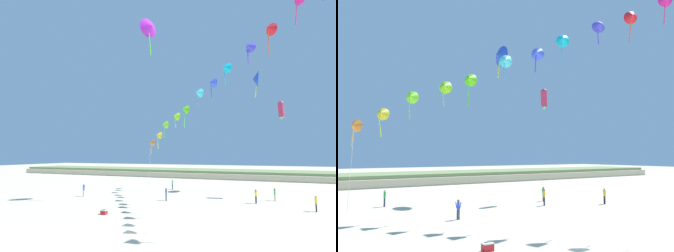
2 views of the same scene
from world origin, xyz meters
TOP-DOWN VIEW (x-y plane):
  - ground_plane at (0.00, 0.00)m, footprint 240.00×240.00m
  - dune_ridge at (0.00, 47.05)m, footprint 120.00×13.72m
  - person_near_right at (13.13, 11.51)m, footprint 0.21×0.54m
  - person_mid_center at (-2.64, 11.80)m, footprint 0.38×0.45m
  - person_far_left at (-5.57, 21.56)m, footprint 0.22×0.55m
  - person_far_right at (9.45, 16.51)m, footprint 0.20×0.52m
  - person_far_center at (7.47, 13.95)m, footprint 0.28×0.54m
  - kite_banner_string at (3.44, 10.14)m, footprint 25.47×21.15m
  - large_kite_mid_trail at (10.62, 17.69)m, footprint 0.87×0.79m
  - large_kite_high_solo at (7.46, 22.18)m, footprint 1.06×2.52m
  - beach_cooler at (-5.21, 2.99)m, footprint 0.58×0.41m

SIDE VIEW (x-z plane):
  - ground_plane at x=0.00m, z-range 0.00..0.00m
  - beach_cooler at x=-5.21m, z-range -0.02..0.45m
  - person_far_right at x=9.45m, z-range 0.12..1.60m
  - person_mid_center at x=-2.64m, z-range 0.12..1.60m
  - dune_ridge at x=0.00m, z-range -0.01..1.77m
  - person_near_right at x=13.13m, z-range 0.12..1.66m
  - person_far_center at x=7.47m, z-range 0.12..1.69m
  - person_far_left at x=-5.57m, z-range 0.12..1.70m
  - large_kite_mid_trail at x=10.62m, z-range 9.93..12.36m
  - kite_banner_string at x=3.44m, z-range 3.39..23.55m
  - large_kite_high_solo at x=7.46m, z-range 14.62..18.61m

